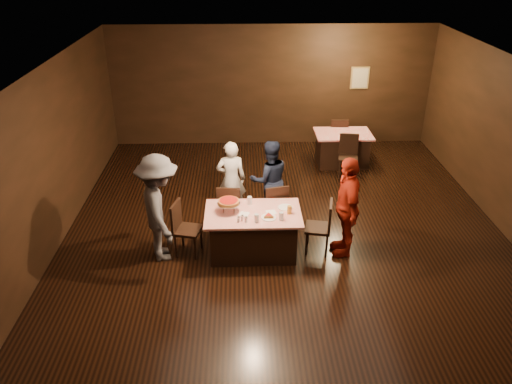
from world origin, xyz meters
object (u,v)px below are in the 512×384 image
at_px(chair_back_far, 338,136).
at_px(glass_front_left, 257,218).
at_px(main_table, 253,232).
at_px(chair_far_left, 230,207).
at_px(chair_back_near, 348,157).
at_px(diner_red_shirt, 347,207).
at_px(diner_navy_hoodie, 269,180).
at_px(chair_end_right, 318,227).
at_px(plate_empty, 285,207).
at_px(glass_front_right, 281,216).
at_px(glass_amber, 289,210).
at_px(back_table, 342,149).
at_px(glass_back, 250,200).
at_px(chair_far_right, 274,206).
at_px(diner_white_jacket, 231,179).
at_px(pizza_stand, 229,202).
at_px(diner_grey_knit, 159,208).
at_px(chair_end_left, 188,229).

distance_m(chair_back_far, glass_front_left, 5.06).
relative_size(main_table, chair_far_left, 1.68).
height_order(chair_back_near, glass_front_left, chair_back_near).
distance_m(diner_red_shirt, glass_front_left, 1.52).
relative_size(chair_back_far, diner_navy_hoodie, 0.61).
relative_size(chair_end_right, chair_back_far, 1.00).
height_order(chair_back_near, plate_empty, chair_back_near).
relative_size(glass_front_right, glass_amber, 1.00).
height_order(chair_far_left, glass_front_right, chair_far_left).
bearing_deg(chair_end_right, chair_back_far, 177.44).
xyz_separation_m(chair_back_near, glass_amber, (-1.60, -3.01, 0.37)).
bearing_deg(back_table, glass_amber, -113.27).
bearing_deg(glass_back, glass_amber, -28.30).
height_order(main_table, chair_back_far, chair_back_far).
bearing_deg(plate_empty, diner_navy_hoodie, 100.96).
bearing_deg(back_table, glass_back, -123.75).
distance_m(chair_far_left, plate_empty, 1.16).
height_order(chair_far_right, diner_white_jacket, diner_white_jacket).
height_order(pizza_stand, glass_back, pizza_stand).
distance_m(chair_far_left, chair_far_right, 0.80).
bearing_deg(plate_empty, pizza_stand, -173.99).
bearing_deg(chair_back_far, glass_back, 64.56).
relative_size(chair_far_left, chair_back_far, 1.00).
height_order(chair_far_right, glass_front_right, chair_far_right).
xyz_separation_m(glass_front_left, glass_amber, (0.55, 0.25, 0.00)).
height_order(diner_navy_hoodie, glass_back, diner_navy_hoodie).
relative_size(chair_far_left, plate_empty, 3.80).
xyz_separation_m(diner_grey_knit, glass_front_right, (1.97, -0.16, -0.08)).
height_order(pizza_stand, glass_front_right, pizza_stand).
bearing_deg(glass_amber, chair_back_near, 62.08).
bearing_deg(glass_front_right, plate_empty, 75.96).
bearing_deg(main_table, glass_front_left, -80.54).
distance_m(chair_end_right, diner_grey_knit, 2.66).
xyz_separation_m(back_table, diner_grey_knit, (-3.72, -3.75, 0.54)).
relative_size(pizza_stand, glass_front_right, 2.71).
relative_size(chair_end_left, diner_navy_hoodie, 0.61).
bearing_deg(glass_amber, back_table, 66.73).
distance_m(chair_far_right, chair_back_near, 2.85).
height_order(diner_grey_knit, glass_front_left, diner_grey_knit).
xyz_separation_m(chair_far_right, diner_grey_knit, (-1.92, -0.84, 0.45)).
xyz_separation_m(chair_far_left, chair_far_right, (0.80, 0.00, 0.00)).
height_order(main_table, diner_white_jacket, diner_white_jacket).
xyz_separation_m(chair_back_far, diner_grey_knit, (-3.72, -4.35, 0.45)).
bearing_deg(glass_amber, chair_far_right, 104.04).
distance_m(chair_end_left, chair_back_near, 4.43).
relative_size(chair_back_near, glass_front_left, 6.79).
height_order(diner_white_jacket, glass_front_left, diner_white_jacket).
bearing_deg(chair_back_near, chair_end_left, -128.99).
height_order(chair_end_right, chair_back_far, same).
height_order(diner_navy_hoodie, glass_front_right, diner_navy_hoodie).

